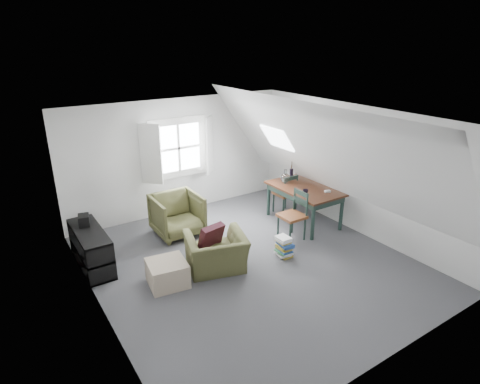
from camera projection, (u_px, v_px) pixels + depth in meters
floor at (250, 263)px, 6.96m from camera, size 5.50×5.50×0.00m
ceiling at (251, 119)px, 6.06m from camera, size 5.50×5.50×0.00m
wall_back at (178, 157)px, 8.65m from camera, size 5.00×0.00×5.00m
wall_front at (394, 274)px, 4.37m from camera, size 5.00×0.00×5.00m
wall_left at (93, 235)px, 5.23m from camera, size 0.00×5.50×5.50m
wall_right at (356, 170)px, 7.79m from camera, size 0.00×5.50×5.50m
slope_left at (159, 183)px, 5.53m from camera, size 3.19×5.50×4.48m
slope_right at (323, 151)px, 7.11m from camera, size 3.19×5.50×4.48m
dormer_window at (179, 148)px, 8.52m from camera, size 1.71×0.35×1.30m
skylight at (277, 138)px, 8.14m from camera, size 0.35×0.75×0.47m
armchair_near at (216, 269)px, 6.78m from camera, size 1.15×1.07×0.62m
armchair_far at (178, 234)px, 7.99m from camera, size 0.89×0.91×0.82m
throw_pillow at (211, 237)px, 6.70m from camera, size 0.47×0.33×0.45m
ottoman at (167, 273)px, 6.30m from camera, size 0.66×0.66×0.39m
dining_table at (304, 192)px, 8.26m from camera, size 0.94×1.56×0.78m
demijohn at (285, 177)px, 8.45m from camera, size 0.20×0.20×0.28m
vase_twigs at (291, 174)px, 8.66m from camera, size 0.07×0.08×0.58m
cup at (305, 194)px, 7.86m from camera, size 0.12×0.12×0.10m
paper_box at (327, 191)px, 7.97m from camera, size 0.13×0.10×0.04m
dining_chair_far at (286, 193)px, 8.77m from camera, size 0.43×0.43×0.91m
dining_chair_near at (293, 215)px, 7.64m from camera, size 0.45×0.45×0.95m
media_shelf at (92, 251)px, 6.73m from camera, size 0.44×1.31×0.67m
electronics_box at (84, 220)px, 6.80m from camera, size 0.23×0.28×0.19m
magazine_stack at (284, 247)px, 7.11m from camera, size 0.28×0.33×0.37m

